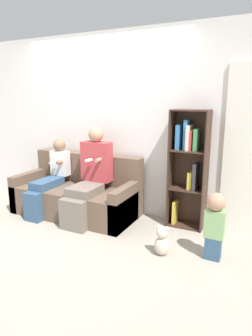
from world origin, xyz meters
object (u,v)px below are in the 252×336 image
(child_seated, at_px, (50,177))
(bookshelf, at_px, (189,164))
(toddler_standing, at_px, (215,222))
(teddy_bear, at_px, (162,241))
(couch, at_px, (77,195))
(adult_seated, at_px, (90,174))

(child_seated, height_order, bookshelf, bookshelf)
(child_seated, relative_size, toddler_standing, 1.46)
(bookshelf, distance_m, teddy_bear, 1.11)
(bookshelf, xyz_separation_m, teddy_bear, (-0.02, -0.89, -0.67))
(couch, bearing_deg, child_seated, -158.40)
(couch, distance_m, teddy_bear, 1.64)
(adult_seated, bearing_deg, bookshelf, 17.13)
(child_seated, height_order, teddy_bear, child_seated)
(bookshelf, bearing_deg, adult_seated, -162.87)
(child_seated, bearing_deg, teddy_bear, -13.52)
(couch, distance_m, bookshelf, 1.66)
(child_seated, bearing_deg, couch, 21.60)
(bookshelf, relative_size, teddy_bear, 4.47)
(adult_seated, bearing_deg, child_seated, -175.98)
(teddy_bear, bearing_deg, bookshelf, 88.63)
(adult_seated, distance_m, child_seated, 0.68)
(bookshelf, height_order, teddy_bear, bookshelf)
(couch, xyz_separation_m, teddy_bear, (1.52, -0.60, -0.12))
(adult_seated, distance_m, bookshelf, 1.32)
(toddler_standing, relative_size, bookshelf, 0.48)
(child_seated, distance_m, teddy_bear, 1.98)
(couch, distance_m, adult_seated, 0.48)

